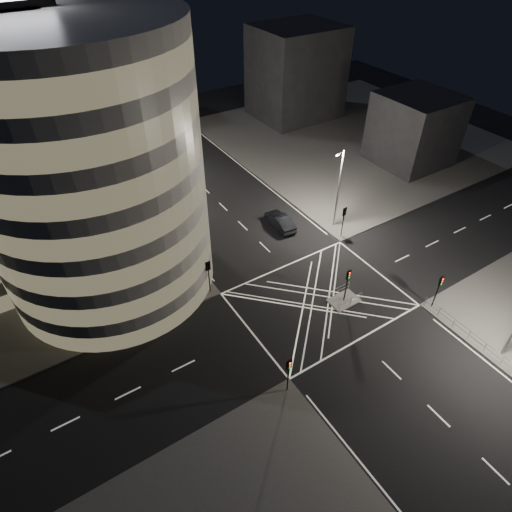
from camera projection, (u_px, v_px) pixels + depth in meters
ground at (319, 299)px, 43.29m from camera, size 120.00×120.00×0.00m
sidewalk_far_right at (353, 136)px, 72.53m from camera, size 42.00×42.00×0.15m
central_island at (344, 300)px, 43.09m from camera, size 3.00×2.00×0.15m
office_tower_curved at (23, 164)px, 38.77m from camera, size 30.00×29.00×27.20m
building_right_far at (296, 72)px, 74.82m from camera, size 14.00×12.00×15.00m
building_right_near at (414, 129)px, 62.56m from camera, size 10.00×10.00×10.00m
building_far_end at (93, 66)px, 73.33m from camera, size 18.00×8.00×18.00m
tree_a at (182, 254)px, 42.02m from camera, size 4.19×4.19×6.62m
tree_b at (157, 215)px, 45.19m from camera, size 4.99×4.99×8.18m
tree_c at (138, 195)px, 49.53m from camera, size 4.30×4.30×7.05m
tree_d at (120, 171)px, 53.15m from camera, size 4.40×4.40×7.52m
tree_e at (107, 159)px, 57.70m from camera, size 4.58×4.58×6.57m
traffic_signal_fl at (208, 271)px, 42.22m from camera, size 0.55×0.22×4.00m
traffic_signal_nl at (289, 370)px, 33.43m from camera, size 0.55×0.22×4.00m
traffic_signal_fr at (344, 217)px, 49.40m from camera, size 0.55×0.22×4.00m
traffic_signal_nr at (439, 286)px, 40.61m from camera, size 0.55×0.22×4.00m
traffic_signal_island at (348, 280)px, 41.26m from camera, size 0.55×0.22×4.00m
street_lamp_left_near at (178, 226)px, 43.62m from camera, size 1.25×0.25×10.00m
street_lamp_left_far at (120, 156)px, 55.25m from camera, size 1.25×0.25×10.00m
street_lamp_right_far at (338, 187)px, 49.39m from camera, size 1.25×0.25×10.00m
railing_near_right at (477, 341)px, 38.38m from camera, size 0.06×11.70×1.10m
railing_island_south at (351, 302)px, 42.11m from camera, size 2.80×0.06×1.10m
railing_island_north at (339, 291)px, 43.27m from camera, size 2.80×0.06×1.10m
sedan at (280, 221)px, 52.31m from camera, size 2.10×5.14×1.66m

